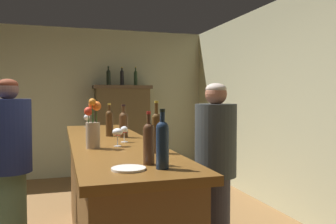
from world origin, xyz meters
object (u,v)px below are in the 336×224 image
(wine_bottle_merlot, at_px, (124,123))
(display_cabinet, at_px, (122,129))
(wine_bottle_rose, at_px, (109,122))
(flower_arrangement, at_px, (93,125))
(wine_bottle_malbec, at_px, (162,142))
(wine_glass_mid, at_px, (118,133))
(display_bottle_center, at_px, (136,77))
(patron_in_grey, at_px, (9,165))
(display_bottle_left, at_px, (108,77))
(wine_glass_rear, at_px, (124,131))
(wine_glass_front, at_px, (87,118))
(display_bottle_midleft, at_px, (122,77))
(cheese_plate, at_px, (129,169))
(wine_bottle_syrah, at_px, (156,130))
(wine_bottle_pinot, at_px, (149,142))
(bar_counter, at_px, (111,201))
(bartender, at_px, (215,167))

(wine_bottle_merlot, bearing_deg, display_cabinet, 80.57)
(wine_bottle_rose, height_order, flower_arrangement, flower_arrangement)
(wine_bottle_malbec, xyz_separation_m, wine_bottle_merlot, (0.04, 1.41, -0.01))
(wine_glass_mid, relative_size, display_bottle_center, 0.41)
(patron_in_grey, bearing_deg, display_bottle_left, 75.16)
(wine_bottle_merlot, bearing_deg, display_bottle_left, 85.03)
(wine_bottle_malbec, xyz_separation_m, wine_glass_rear, (-0.01, 1.08, -0.05))
(wine_bottle_rose, relative_size, wine_glass_front, 2.02)
(display_bottle_midleft, bearing_deg, display_bottle_center, -0.00)
(display_bottle_midleft, relative_size, patron_in_grey, 0.20)
(wine_glass_mid, bearing_deg, cheese_plate, -95.15)
(wine_bottle_syrah, xyz_separation_m, display_bottle_midleft, (0.44, 3.94, 0.56))
(display_cabinet, xyz_separation_m, display_bottle_midleft, (-0.00, 0.00, 0.93))
(wine_bottle_rose, distance_m, patron_in_grey, 0.93)
(wine_bottle_merlot, height_order, wine_glass_mid, wine_bottle_merlot)
(display_cabinet, bearing_deg, display_bottle_left, 180.00)
(wine_bottle_pinot, bearing_deg, bar_counter, 92.90)
(wine_bottle_malbec, relative_size, bartender, 0.20)
(wine_glass_front, distance_m, flower_arrangement, 1.77)
(wine_bottle_malbec, height_order, wine_glass_mid, wine_bottle_malbec)
(wine_glass_front, bearing_deg, bartender, -60.09)
(wine_glass_rear, xyz_separation_m, display_bottle_midleft, (0.55, 3.34, 0.62))
(display_cabinet, relative_size, display_bottle_midleft, 5.09)
(wine_bottle_pinot, xyz_separation_m, flower_arrangement, (-0.24, 0.69, 0.04))
(wine_bottle_pinot, relative_size, display_bottle_left, 0.88)
(display_cabinet, xyz_separation_m, bartender, (0.20, -3.48, -0.00))
(wine_bottle_malbec, height_order, patron_in_grey, patron_in_grey)
(wine_bottle_syrah, xyz_separation_m, display_bottle_left, (0.20, 3.94, 0.56))
(wine_bottle_pinot, height_order, flower_arrangement, flower_arrangement)
(wine_bottle_pinot, xyz_separation_m, wine_bottle_malbec, (0.04, -0.13, 0.01))
(wine_bottle_syrah, bearing_deg, display_bottle_center, 80.09)
(bar_counter, distance_m, wine_glass_rear, 0.66)
(bartender, bearing_deg, cheese_plate, 54.85)
(wine_bottle_syrah, bearing_deg, display_bottle_midleft, 83.60)
(wine_bottle_pinot, relative_size, patron_in_grey, 0.18)
(bar_counter, distance_m, wine_bottle_syrah, 1.06)
(display_bottle_center, relative_size, patron_in_grey, 0.21)
(wine_bottle_malbec, relative_size, wine_bottle_rose, 1.01)
(bar_counter, xyz_separation_m, wine_glass_rear, (0.09, -0.19, 0.63))
(wine_bottle_pinot, xyz_separation_m, display_bottle_left, (0.35, 4.30, 0.58))
(wine_bottle_malbec, relative_size, display_bottle_midleft, 0.97)
(wine_glass_rear, bearing_deg, patron_in_grey, 158.48)
(display_cabinet, relative_size, patron_in_grey, 1.03)
(wine_bottle_malbec, bearing_deg, wine_glass_rear, 90.45)
(cheese_plate, bearing_deg, bar_counter, 86.58)
(wine_glass_front, xyz_separation_m, display_bottle_left, (0.51, 1.83, 0.60))
(wine_glass_rear, relative_size, display_bottle_left, 0.39)
(bar_counter, bearing_deg, wine_bottle_syrah, -75.67)
(wine_bottle_rose, bearing_deg, wine_bottle_merlot, -50.10)
(display_cabinet, distance_m, wine_bottle_syrah, 3.98)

